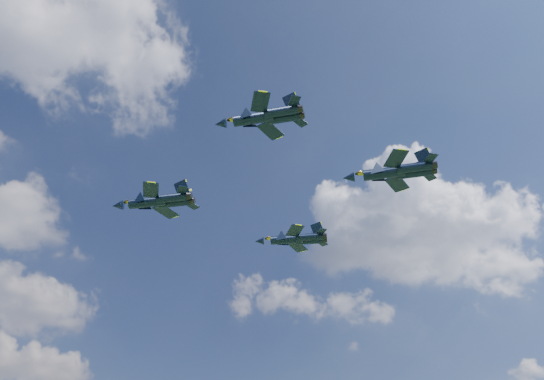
{
  "coord_description": "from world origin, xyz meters",
  "views": [
    {
      "loc": [
        -49.99,
        -60.26,
        3.44
      ],
      "look_at": [
        -3.8,
        8.51,
        58.05
      ],
      "focal_mm": 35.0,
      "sensor_mm": 36.0,
      "label": 1
    }
  ],
  "objects": [
    {
      "name": "jet_slot",
      "position": [
        10.64,
        -5.68,
        59.27
      ],
      "size": [
        15.38,
        15.84,
        4.25
      ],
      "rotation": [
        0.0,
        0.0,
        0.76
      ],
      "color": "black"
    },
    {
      "name": "jet_lead",
      "position": [
        -21.82,
        25.96,
        58.13
      ],
      "size": [
        15.37,
        15.42,
        4.19
      ],
      "rotation": [
        0.0,
        0.0,
        0.78
      ],
      "color": "black"
    },
    {
      "name": "jet_right",
      "position": [
        10.73,
        25.18,
        59.31
      ],
      "size": [
        15.45,
        14.31,
        4.06
      ],
      "rotation": [
        0.0,
        0.0,
        0.85
      ],
      "color": "black"
    },
    {
      "name": "jet_left",
      "position": [
        -17.4,
        -5.73,
        58.72
      ],
      "size": [
        13.07,
        13.63,
        3.63
      ],
      "rotation": [
        0.0,
        0.0,
        0.75
      ],
      "color": "black"
    }
  ]
}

